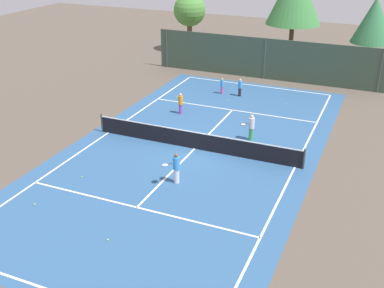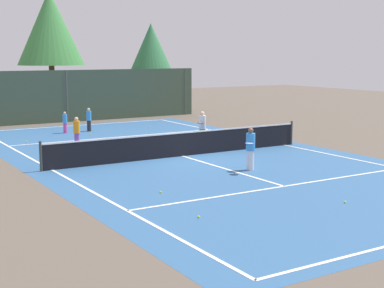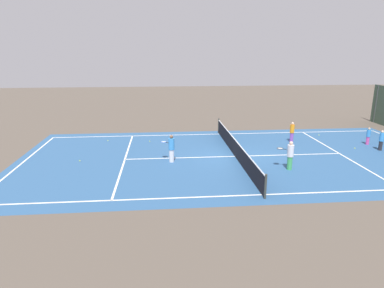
# 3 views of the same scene
# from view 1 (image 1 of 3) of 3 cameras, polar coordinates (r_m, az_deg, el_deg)

# --- Properties ---
(ground_plane) EXTENTS (80.00, 80.00, 0.00)m
(ground_plane) POSITION_cam_1_polar(r_m,az_deg,el_deg) (25.66, 0.31, -0.57)
(ground_plane) COLOR brown
(court_surface) EXTENTS (13.00, 25.00, 0.01)m
(court_surface) POSITION_cam_1_polar(r_m,az_deg,el_deg) (25.66, 0.31, -0.57)
(court_surface) COLOR #2D5684
(court_surface) RESTS_ON ground_plane
(tennis_net) EXTENTS (11.90, 0.10, 1.10)m
(tennis_net) POSITION_cam_1_polar(r_m,az_deg,el_deg) (25.44, 0.31, 0.46)
(tennis_net) COLOR #333833
(tennis_net) RESTS_ON ground_plane
(perimeter_fence) EXTENTS (18.00, 0.12, 3.20)m
(perimeter_fence) POSITION_cam_1_polar(r_m,az_deg,el_deg) (37.66, 8.79, 10.17)
(perimeter_fence) COLOR #384C3D
(perimeter_fence) RESTS_ON ground_plane
(tree_0) EXTENTS (2.98, 2.98, 5.35)m
(tree_0) POSITION_cam_1_polar(r_m,az_deg,el_deg) (45.49, -0.30, 15.85)
(tree_0) COLOR brown
(tree_0) RESTS_ON ground_plane
(tree_1) EXTENTS (3.09, 3.09, 6.34)m
(tree_1) POSITION_cam_1_polar(r_m,az_deg,el_deg) (38.82, 21.18, 13.79)
(tree_1) COLOR brown
(tree_1) RESTS_ON ground_plane
(player_0) EXTENTS (0.29, 0.29, 1.37)m
(player_0) POSITION_cam_1_polar(r_m,az_deg,el_deg) (30.26, -1.39, 4.96)
(player_0) COLOR purple
(player_0) RESTS_ON ground_plane
(player_1) EXTENTS (0.24, 0.24, 1.14)m
(player_1) POSITION_cam_1_polar(r_m,az_deg,el_deg) (34.08, 3.65, 7.05)
(player_1) COLOR #D14799
(player_1) RESTS_ON ground_plane
(player_2) EXTENTS (0.77, 0.83, 1.55)m
(player_2) POSITION_cam_1_polar(r_m,az_deg,el_deg) (22.00, -1.94, -2.88)
(player_2) COLOR silver
(player_2) RESTS_ON ground_plane
(player_3) EXTENTS (0.27, 0.27, 1.28)m
(player_3) POSITION_cam_1_polar(r_m,az_deg,el_deg) (33.67, 5.83, 6.86)
(player_3) COLOR #232328
(player_3) RESTS_ON ground_plane
(player_4) EXTENTS (0.75, 0.83, 1.53)m
(player_4) POSITION_cam_1_polar(r_m,az_deg,el_deg) (26.61, 7.18, 2.06)
(player_4) COLOR #3FA559
(player_4) RESTS_ON ground_plane
(tennis_ball_0) EXTENTS (0.07, 0.07, 0.07)m
(tennis_ball_0) POSITION_cam_1_polar(r_m,az_deg,el_deg) (33.39, -1.88, 5.70)
(tennis_ball_0) COLOR #CCE533
(tennis_ball_0) RESTS_ON ground_plane
(tennis_ball_1) EXTENTS (0.07, 0.07, 0.07)m
(tennis_ball_1) POSITION_cam_1_polar(r_m,az_deg,el_deg) (23.42, -13.23, -3.88)
(tennis_ball_1) COLOR #CCE533
(tennis_ball_1) RESTS_ON ground_plane
(tennis_ball_2) EXTENTS (0.07, 0.07, 0.07)m
(tennis_ball_2) POSITION_cam_1_polar(r_m,az_deg,el_deg) (18.86, -10.15, -11.34)
(tennis_ball_2) COLOR #CCE533
(tennis_ball_2) RESTS_ON ground_plane
(tennis_ball_3) EXTENTS (0.07, 0.07, 0.07)m
(tennis_ball_3) POSITION_cam_1_polar(r_m,az_deg,el_deg) (32.66, 11.32, 4.76)
(tennis_ball_3) COLOR #CCE533
(tennis_ball_3) RESTS_ON ground_plane
(tennis_ball_4) EXTENTS (0.07, 0.07, 0.07)m
(tennis_ball_4) POSITION_cam_1_polar(r_m,az_deg,el_deg) (32.77, 4.27, 5.26)
(tennis_ball_4) COLOR #CCE533
(tennis_ball_4) RESTS_ON ground_plane
(tennis_ball_5) EXTENTS (0.07, 0.07, 0.07)m
(tennis_ball_5) POSITION_cam_1_polar(r_m,az_deg,el_deg) (21.80, -18.53, -6.92)
(tennis_ball_5) COLOR #CCE533
(tennis_ball_5) RESTS_ON ground_plane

